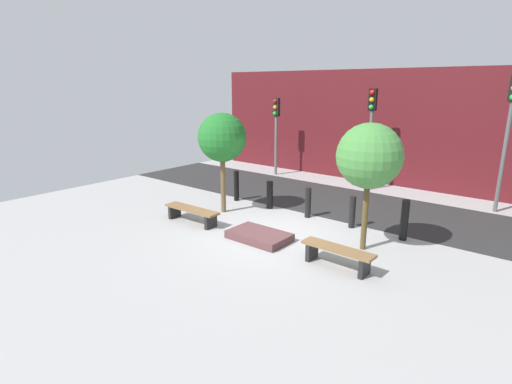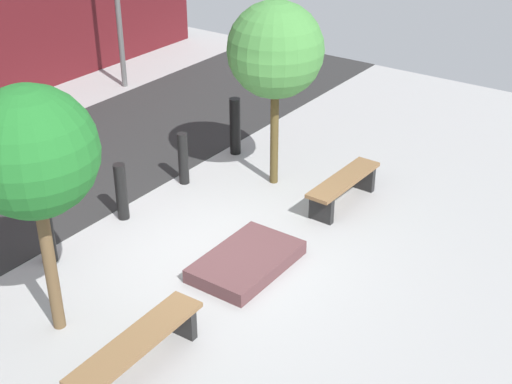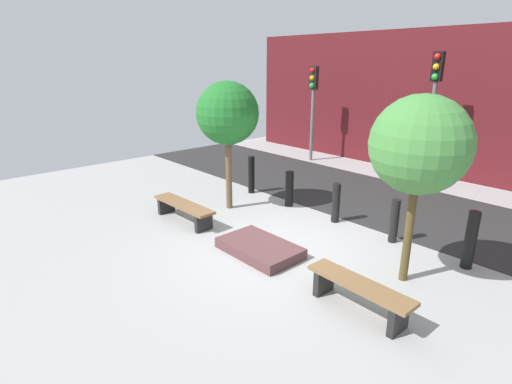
# 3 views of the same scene
# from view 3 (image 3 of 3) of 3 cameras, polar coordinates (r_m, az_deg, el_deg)

# --- Properties ---
(ground_plane) EXTENTS (18.00, 18.00, 0.00)m
(ground_plane) POSITION_cam_3_polar(r_m,az_deg,el_deg) (8.08, 3.27, -7.54)
(ground_plane) COLOR #9C9C9C
(road_strip) EXTENTS (18.00, 3.66, 0.01)m
(road_strip) POSITION_cam_3_polar(r_m,az_deg,el_deg) (11.01, 17.73, -1.24)
(road_strip) COLOR #292929
(road_strip) RESTS_ON ground
(building_facade) EXTENTS (16.20, 0.50, 4.49)m
(building_facade) POSITION_cam_3_polar(r_m,az_deg,el_deg) (13.84, 26.62, 11.09)
(building_facade) COLOR #511419
(building_facade) RESTS_ON ground
(bench_left) EXTENTS (1.87, 0.47, 0.44)m
(bench_left) POSITION_cam_3_polar(r_m,az_deg,el_deg) (9.24, -10.30, -2.28)
(bench_left) COLOR black
(bench_left) RESTS_ON ground
(bench_right) EXTENTS (1.66, 0.44, 0.47)m
(bench_right) POSITION_cam_3_polar(r_m,az_deg,el_deg) (6.14, 14.48, -13.51)
(bench_right) COLOR black
(bench_right) RESTS_ON ground
(planter_bed) EXTENTS (1.57, 0.97, 0.20)m
(planter_bed) POSITION_cam_3_polar(r_m,az_deg,el_deg) (7.71, 0.52, -8.01)
(planter_bed) COLOR brown
(planter_bed) RESTS_ON ground
(tree_behind_left_bench) EXTENTS (1.48, 1.48, 3.09)m
(tree_behind_left_bench) POSITION_cam_3_polar(r_m,az_deg,el_deg) (9.51, -4.09, 11.06)
(tree_behind_left_bench) COLOR brown
(tree_behind_left_bench) RESTS_ON ground
(tree_behind_right_bench) EXTENTS (1.53, 1.53, 3.06)m
(tree_behind_right_bench) POSITION_cam_3_polar(r_m,az_deg,el_deg) (6.55, 22.37, 6.14)
(tree_behind_right_bench) COLOR #4E3F20
(tree_behind_right_bench) RESTS_ON ground
(bollard_far_left) EXTENTS (0.18, 0.18, 1.04)m
(bollard_far_left) POSITION_cam_3_polar(r_m,az_deg,el_deg) (11.04, -0.67, 2.51)
(bollard_far_left) COLOR black
(bollard_far_left) RESTS_ON ground
(bollard_left) EXTENTS (0.21, 0.21, 0.90)m
(bollard_left) POSITION_cam_3_polar(r_m,az_deg,el_deg) (10.07, 4.78, 0.46)
(bollard_left) COLOR black
(bollard_left) RESTS_ON ground
(bollard_center) EXTENTS (0.18, 0.18, 0.92)m
(bollard_center) POSITION_cam_3_polar(r_m,az_deg,el_deg) (9.20, 11.35, -1.51)
(bollard_center) COLOR black
(bollard_center) RESTS_ON ground
(bollard_right) EXTENTS (0.17, 0.17, 0.90)m
(bollard_right) POSITION_cam_3_polar(r_m,az_deg,el_deg) (8.49, 19.15, -3.93)
(bollard_right) COLOR black
(bollard_right) RESTS_ON ground
(bollard_far_right) EXTENTS (0.20, 0.20, 1.06)m
(bollard_far_right) POSITION_cam_3_polar(r_m,az_deg,el_deg) (7.95, 28.31, -6.07)
(bollard_far_right) COLOR black
(bollard_far_right) RESTS_ON ground
(traffic_light_west) EXTENTS (0.28, 0.27, 3.34)m
(traffic_light_west) POSITION_cam_3_polar(r_m,az_deg,el_deg) (14.70, 8.15, 13.38)
(traffic_light_west) COLOR slate
(traffic_light_west) RESTS_ON ground
(traffic_light_mid_west) EXTENTS (0.28, 0.27, 3.76)m
(traffic_light_mid_west) POSITION_cam_3_polar(r_m,az_deg,el_deg) (12.37, 24.04, 12.42)
(traffic_light_mid_west) COLOR #575757
(traffic_light_mid_west) RESTS_ON ground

